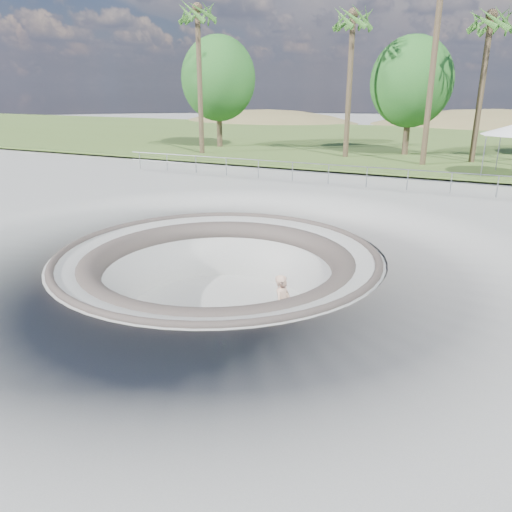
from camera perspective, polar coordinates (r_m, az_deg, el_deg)
name	(u,v)px	position (r m, az deg, el deg)	size (l,w,h in m)	color
ground	(218,254)	(15.85, -4.38, 0.28)	(180.00, 180.00, 0.00)	#A0A09B
skate_bowl	(219,306)	(16.53, -4.22, -5.74)	(14.00, 14.00, 4.10)	#A0A09B
grass_strip	(399,142)	(47.93, 16.00, 12.44)	(180.00, 36.00, 0.12)	#476026
distant_hills	(452,182)	(71.41, 21.53, 7.90)	(103.20, 45.00, 28.60)	brown
safety_railing	(328,174)	(26.53, 8.28, 9.27)	(25.00, 0.06, 1.03)	gray
skateboard	(282,337)	(14.64, 2.98, -9.18)	(0.78, 0.45, 0.08)	brown
skater	(283,306)	(14.22, 3.05, -5.78)	(0.68, 0.45, 1.88)	tan
palm_a	(197,18)	(38.10, -6.71, 25.45)	(2.60, 2.60, 10.69)	brown
palm_b	(353,23)	(36.35, 11.02, 24.70)	(2.60, 2.60, 10.09)	brown
palm_d	(490,25)	(36.09, 25.21, 22.81)	(2.60, 2.60, 9.69)	brown
bushy_tree_left	(218,79)	(41.90, -4.32, 19.54)	(5.99, 5.45, 8.64)	brown
bushy_tree_mid	(411,82)	(38.39, 17.33, 18.44)	(5.69, 5.17, 8.21)	brown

